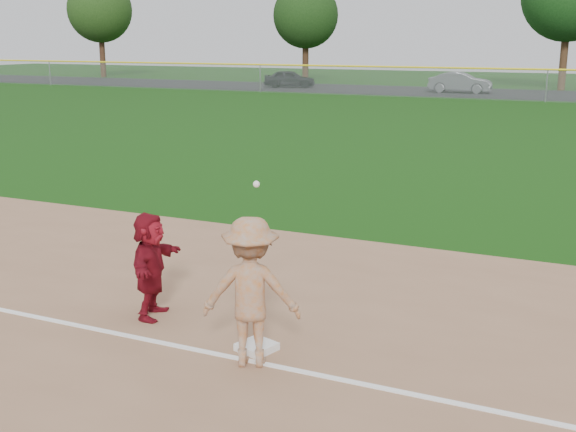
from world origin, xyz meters
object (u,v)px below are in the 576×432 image
at_px(car_left, 290,79).
at_px(car_mid, 460,82).
at_px(first_base, 257,347).
at_px(base_runner, 151,265).

relative_size(car_left, car_mid, 0.91).
height_order(car_left, car_mid, car_mid).
distance_m(first_base, car_mid, 46.59).
distance_m(base_runner, car_left, 49.34).
bearing_deg(base_runner, first_base, -116.65).
height_order(base_runner, car_mid, base_runner).
height_order(first_base, car_mid, car_mid).
xyz_separation_m(base_runner, car_left, (-18.74, 45.64, -0.08)).
xyz_separation_m(first_base, car_mid, (-6.96, 46.06, 0.68)).
bearing_deg(car_left, car_mid, -104.60).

